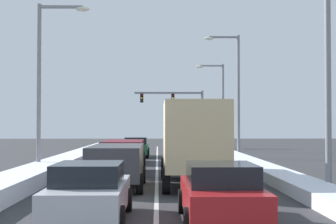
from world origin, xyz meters
TOP-DOWN VIEW (x-y plane):
  - ground_plane at (0.00, 20.16)m, footprint 131.01×131.01m
  - lane_stripe_between_right_lane_and_center_lane at (-0.00, 25.19)m, footprint 0.14×55.43m
  - snow_bank_right_shoulder at (5.30, 25.19)m, footprint 1.45×55.43m
  - snow_bank_left_shoulder at (-5.30, 25.19)m, footprint 1.72×55.43m
  - sedan_red_right_lane_nearest at (1.62, 7.42)m, footprint 2.00×4.50m
  - box_truck_right_lane_second at (1.46, 15.38)m, footprint 2.53×7.20m
  - sedan_navy_right_lane_third at (1.52, 24.11)m, footprint 2.00×4.50m
  - sedan_black_right_lane_fourth at (1.81, 31.11)m, footprint 2.00×4.50m
  - suv_tan_right_lane_fifth at (1.84, 37.87)m, footprint 2.16×4.90m
  - sedan_silver_center_lane_nearest at (-1.70, 7.69)m, footprint 2.00×4.50m
  - suv_charcoal_center_lane_second at (-1.56, 14.62)m, footprint 2.16×4.90m
  - suv_maroon_center_lane_third at (-1.71, 20.68)m, footprint 2.16×4.90m
  - sedan_white_center_lane_fourth at (-1.84, 27.68)m, footprint 2.00×4.50m
  - sedan_green_center_lane_fifth at (-1.63, 33.95)m, footprint 2.00×4.50m
  - traffic_light_gantry at (2.57, 50.38)m, footprint 7.54×0.47m
  - street_lamp_right_near at (5.73, 12.60)m, footprint 2.66×0.36m
  - street_lamp_right_mid at (5.76, 32.75)m, footprint 2.66×0.36m
  - street_lamp_right_far at (5.86, 42.83)m, footprint 2.66×0.36m
  - street_lamp_left_mid at (-5.62, 20.49)m, footprint 2.66×0.36m

SIDE VIEW (x-z plane):
  - ground_plane at x=0.00m, z-range 0.00..0.00m
  - lane_stripe_between_right_lane_and_center_lane at x=0.00m, z-range 0.00..0.01m
  - snow_bank_right_shoulder at x=5.30m, z-range 0.00..0.47m
  - snow_bank_left_shoulder at x=-5.30m, z-range 0.00..0.62m
  - sedan_red_right_lane_nearest at x=1.62m, z-range 0.01..1.52m
  - sedan_navy_right_lane_third at x=1.52m, z-range 0.01..1.52m
  - sedan_black_right_lane_fourth at x=1.81m, z-range 0.01..1.52m
  - sedan_silver_center_lane_nearest at x=-1.70m, z-range 0.01..1.52m
  - sedan_white_center_lane_fourth at x=-1.84m, z-range 0.01..1.52m
  - sedan_green_center_lane_fifth at x=-1.63m, z-range 0.01..1.52m
  - suv_tan_right_lane_fifth at x=1.84m, z-range 0.18..1.85m
  - suv_charcoal_center_lane_second at x=-1.56m, z-range 0.18..1.85m
  - suv_maroon_center_lane_third at x=-1.71m, z-range 0.18..1.85m
  - box_truck_right_lane_second at x=1.46m, z-range 0.22..3.58m
  - traffic_light_gantry at x=2.57m, z-range 1.40..7.60m
  - street_lamp_right_far at x=5.86m, z-range 0.81..9.02m
  - street_lamp_right_near at x=5.73m, z-range 0.81..9.07m
  - street_lamp_left_mid at x=-5.62m, z-range 0.82..9.42m
  - street_lamp_right_mid at x=5.76m, z-range 0.83..10.03m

